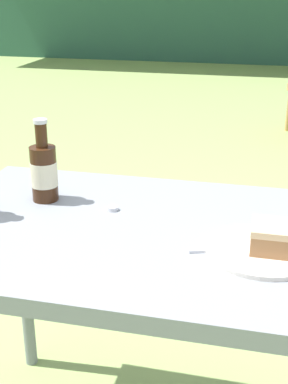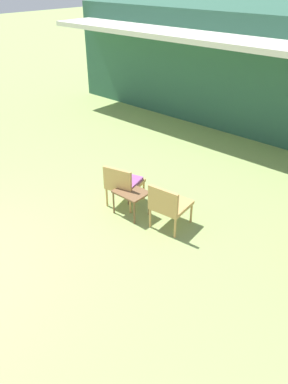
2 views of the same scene
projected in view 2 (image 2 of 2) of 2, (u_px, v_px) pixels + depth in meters
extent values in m
cube|color=#2D5B47|center=(261.00, 61.00, 10.37)|extent=(9.78, 4.31, 2.76)
cube|color=silver|center=(209.00, 39.00, 8.15)|extent=(9.29, 1.20, 0.12)
cylinder|color=tan|center=(144.00, 190.00, 6.68)|extent=(0.04, 0.04, 0.35)
cylinder|color=tan|center=(121.00, 185.00, 6.86)|extent=(0.04, 0.04, 0.35)
cylinder|color=tan|center=(130.00, 204.00, 6.30)|extent=(0.04, 0.04, 0.35)
cylinder|color=tan|center=(107.00, 197.00, 6.48)|extent=(0.04, 0.04, 0.35)
cube|color=tan|center=(125.00, 184.00, 6.48)|extent=(0.64, 0.67, 0.06)
cube|color=tan|center=(117.00, 179.00, 6.17)|extent=(0.52, 0.18, 0.37)
cube|color=#995193|center=(125.00, 181.00, 6.45)|extent=(0.57, 0.57, 0.05)
cylinder|color=tan|center=(191.00, 213.00, 6.06)|extent=(0.04, 0.04, 0.35)
cylinder|color=tan|center=(167.00, 204.00, 6.29)|extent=(0.04, 0.04, 0.35)
cylinder|color=tan|center=(175.00, 228.00, 5.71)|extent=(0.04, 0.04, 0.35)
cylinder|color=tan|center=(150.00, 218.00, 5.95)|extent=(0.04, 0.04, 0.35)
cube|color=tan|center=(171.00, 205.00, 5.90)|extent=(0.58, 0.61, 0.06)
cube|color=tan|center=(163.00, 200.00, 5.61)|extent=(0.52, 0.10, 0.37)
cube|color=brown|center=(131.00, 192.00, 6.15)|extent=(0.53, 0.41, 0.03)
cylinder|color=brown|center=(114.00, 203.00, 6.28)|extent=(0.03, 0.03, 0.41)
cylinder|color=brown|center=(134.00, 213.00, 6.01)|extent=(0.03, 0.03, 0.41)
cylinder|color=brown|center=(128.00, 194.00, 6.51)|extent=(0.03, 0.03, 0.41)
cylinder|color=brown|center=(149.00, 204.00, 6.24)|extent=(0.03, 0.03, 0.41)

